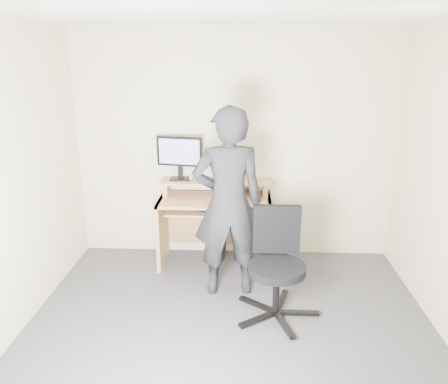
# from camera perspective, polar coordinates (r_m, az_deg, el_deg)

# --- Properties ---
(ground) EXTENTS (3.50, 3.50, 0.00)m
(ground) POSITION_cam_1_polar(r_m,az_deg,el_deg) (3.71, 0.59, -19.26)
(ground) COLOR #48484C
(ground) RESTS_ON ground
(back_wall) EXTENTS (3.50, 0.02, 2.50)m
(back_wall) POSITION_cam_1_polar(r_m,az_deg,el_deg) (4.82, 1.39, 5.91)
(back_wall) COLOR beige
(back_wall) RESTS_ON ground
(ceiling) EXTENTS (3.50, 3.50, 0.02)m
(ceiling) POSITION_cam_1_polar(r_m,az_deg,el_deg) (2.98, 0.75, 22.89)
(ceiling) COLOR white
(ceiling) RESTS_ON back_wall
(desk) EXTENTS (1.20, 0.60, 0.91)m
(desk) POSITION_cam_1_polar(r_m,az_deg,el_deg) (4.81, -1.12, -2.83)
(desk) COLOR tan
(desk) RESTS_ON ground
(monitor) EXTENTS (0.50, 0.14, 0.48)m
(monitor) POSITION_cam_1_polar(r_m,az_deg,el_deg) (4.74, -5.83, 4.95)
(monitor) COLOR black
(monitor) RESTS_ON desk
(external_drive) EXTENTS (0.08, 0.14, 0.20)m
(external_drive) POSITION_cam_1_polar(r_m,az_deg,el_deg) (4.77, -0.57, 2.83)
(external_drive) COLOR black
(external_drive) RESTS_ON desk
(travel_mug) EXTENTS (0.08, 0.08, 0.18)m
(travel_mug) POSITION_cam_1_polar(r_m,az_deg,el_deg) (4.73, -0.38, 2.57)
(travel_mug) COLOR silver
(travel_mug) RESTS_ON desk
(smartphone) EXTENTS (0.08, 0.13, 0.01)m
(smartphone) POSITION_cam_1_polar(r_m,az_deg,el_deg) (4.72, 1.21, 1.46)
(smartphone) COLOR black
(smartphone) RESTS_ON desk
(charger) EXTENTS (0.05, 0.05, 0.03)m
(charger) POSITION_cam_1_polar(r_m,az_deg,el_deg) (4.71, -3.18, 1.57)
(charger) COLOR black
(charger) RESTS_ON desk
(headphones) EXTENTS (0.18, 0.18, 0.06)m
(headphones) POSITION_cam_1_polar(r_m,az_deg,el_deg) (4.81, -3.56, 1.78)
(headphones) COLOR silver
(headphones) RESTS_ON desk
(keyboard) EXTENTS (0.49, 0.34, 0.03)m
(keyboard) POSITION_cam_1_polar(r_m,az_deg,el_deg) (4.61, -2.01, -2.17)
(keyboard) COLOR black
(keyboard) RESTS_ON desk
(mouse) EXTENTS (0.11, 0.08, 0.04)m
(mouse) POSITION_cam_1_polar(r_m,az_deg,el_deg) (4.56, 2.24, -1.06)
(mouse) COLOR black
(mouse) RESTS_ON desk
(office_chair) EXTENTS (0.72, 0.75, 0.94)m
(office_chair) POSITION_cam_1_polar(r_m,az_deg,el_deg) (3.87, 6.90, -8.78)
(office_chair) COLOR black
(office_chair) RESTS_ON ground
(person) EXTENTS (0.71, 0.52, 1.81)m
(person) POSITION_cam_1_polar(r_m,az_deg,el_deg) (4.04, 0.54, -1.50)
(person) COLOR black
(person) RESTS_ON ground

